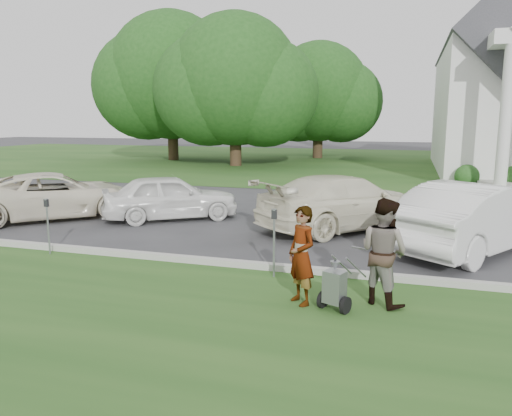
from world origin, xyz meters
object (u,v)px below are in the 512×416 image
at_px(person_left, 302,256).
at_px(tree_far, 171,82).
at_px(person_right, 384,252).
at_px(tree_left, 235,86).
at_px(tree_back, 319,97).
at_px(parking_meter_far, 48,220).
at_px(car_a, 56,195).
at_px(car_c, 344,202).
at_px(car_b, 170,197).
at_px(car_d, 476,217).
at_px(striping_cart, 335,288).
at_px(parking_meter_near, 274,235).

bearing_deg(person_left, tree_far, 165.02).
bearing_deg(person_right, tree_left, -29.98).
bearing_deg(tree_far, tree_back, 26.56).
bearing_deg(parking_meter_far, car_a, 126.41).
bearing_deg(car_c, tree_back, -36.84).
distance_m(tree_left, person_right, 25.41).
bearing_deg(car_a, parking_meter_far, 173.04).
relative_size(car_b, car_c, 0.78).
relative_size(car_b, car_d, 0.83).
distance_m(person_left, car_c, 6.10).
bearing_deg(striping_cart, parking_meter_far, -170.10).
height_order(tree_far, car_b, tree_far).
distance_m(tree_left, car_b, 18.23).
xyz_separation_m(parking_meter_near, car_c, (0.74, 4.86, -0.10)).
xyz_separation_m(tree_left, car_c, (9.24, -17.00, -4.35)).
xyz_separation_m(tree_far, car_a, (6.43, -21.08, -4.98)).
bearing_deg(car_d, person_right, 99.30).
xyz_separation_m(striping_cart, car_c, (-0.65, 6.24, 0.37)).
bearing_deg(parking_meter_near, car_d, 39.45).
height_order(tree_left, car_b, tree_left).
bearing_deg(striping_cart, person_left, -171.03).
height_order(parking_meter_near, parking_meter_far, parking_meter_near).
relative_size(tree_far, car_b, 2.83).
xyz_separation_m(car_a, car_b, (3.52, 0.84, -0.01)).
relative_size(person_right, parking_meter_far, 1.38).
relative_size(tree_back, car_a, 1.87).
bearing_deg(car_a, tree_back, -51.17).
relative_size(striping_cart, car_a, 0.20).
bearing_deg(person_right, car_d, -79.48).
distance_m(tree_far, person_left, 30.64).
relative_size(tree_left, parking_meter_near, 7.74).
bearing_deg(car_a, car_b, -119.98).
xyz_separation_m(parking_meter_far, car_d, (9.34, 3.17, -0.00)).
height_order(tree_far, parking_meter_near, tree_far).
height_order(parking_meter_far, car_b, car_b).
bearing_deg(tree_back, tree_far, -153.44).
relative_size(person_left, person_right, 0.93).
xyz_separation_m(tree_far, striping_cart, (15.89, -26.24, -5.30)).
xyz_separation_m(person_left, car_d, (3.17, 4.52, -0.01)).
distance_m(tree_left, parking_meter_far, 22.39).
height_order(parking_meter_far, car_d, car_d).
relative_size(parking_meter_near, car_a, 0.27).
distance_m(striping_cart, car_a, 10.78).
height_order(striping_cart, car_d, car_d).
bearing_deg(tree_back, parking_meter_far, -91.66).
bearing_deg(tree_far, parking_meter_near, -59.74).
height_order(striping_cart, person_left, person_left).
distance_m(tree_back, parking_meter_far, 30.02).
bearing_deg(striping_cart, car_d, 83.24).
relative_size(parking_meter_far, car_a, 0.25).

